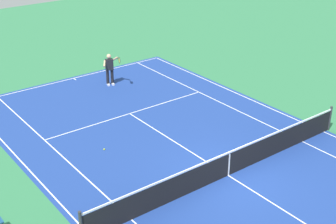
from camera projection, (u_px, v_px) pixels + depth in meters
name	position (u px, v px, depth m)	size (l,w,h in m)	color
ground_plane	(228.00, 175.00, 16.99)	(60.00, 60.00, 0.00)	#2D7247
court_slab	(228.00, 175.00, 16.99)	(24.20, 11.40, 0.00)	navy
court_line_markings	(228.00, 175.00, 16.99)	(23.85, 11.05, 0.01)	white
tennis_net	(229.00, 164.00, 16.78)	(0.10, 11.70, 1.08)	#2D2D33
tennis_player_near	(110.00, 68.00, 24.33)	(1.17, 0.74, 1.70)	black
tennis_ball	(104.00, 149.00, 18.61)	(0.07, 0.07, 0.07)	#CCE01E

